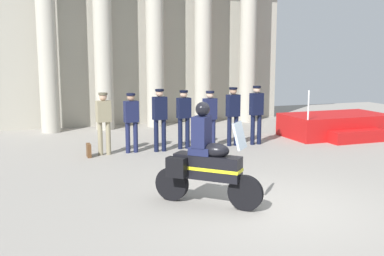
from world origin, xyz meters
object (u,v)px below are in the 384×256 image
object	(u,v)px
officer_in_row_5	(233,112)
officer_in_row_1	(131,118)
officer_in_row_2	(160,115)
briefcase_on_ground	(89,150)
motorcycle_with_rider	(204,162)
officer_in_row_3	(184,114)
officer_in_row_6	(256,110)
officer_in_row_4	(210,114)
reviewing_stand	(336,126)
officer_in_row_0	(104,118)

from	to	relation	value
officer_in_row_5	officer_in_row_1	bearing A→B (deg)	-8.95
officer_in_row_2	briefcase_on_ground	xyz separation A→B (m)	(-1.99, -0.04, -0.86)
officer_in_row_5	motorcycle_with_rider	world-z (taller)	motorcycle_with_rider
officer_in_row_3	officer_in_row_6	xyz separation A→B (m)	(2.26, -0.13, 0.05)
officer_in_row_4	officer_in_row_6	xyz separation A→B (m)	(1.48, -0.05, 0.07)
officer_in_row_2	reviewing_stand	bearing A→B (deg)	175.23
reviewing_stand	officer_in_row_0	bearing A→B (deg)	-178.29
officer_in_row_0	officer_in_row_4	xyz separation A→B (m)	(3.07, -0.04, -0.03)
briefcase_on_ground	officer_in_row_2	bearing A→B (deg)	1.14
officer_in_row_4	briefcase_on_ground	distance (m)	3.60
officer_in_row_2	briefcase_on_ground	bearing A→B (deg)	-6.58
officer_in_row_1	officer_in_row_3	bearing A→B (deg)	172.84
officer_in_row_0	officer_in_row_3	bearing A→B (deg)	173.23
officer_in_row_5	briefcase_on_ground	world-z (taller)	officer_in_row_5
officer_in_row_1	officer_in_row_4	size ratio (longest dim) A/B	1.00
officer_in_row_0	motorcycle_with_rider	bearing A→B (deg)	94.26
officer_in_row_0	officer_in_row_5	distance (m)	3.81
officer_in_row_6	officer_in_row_2	bearing A→B (deg)	-7.81
officer_in_row_1	officer_in_row_4	xyz separation A→B (m)	(2.31, -0.07, -0.00)
reviewing_stand	officer_in_row_6	distance (m)	3.23
officer_in_row_2	officer_in_row_3	xyz separation A→B (m)	(0.75, 0.13, -0.04)
officer_in_row_2	officer_in_row_3	distance (m)	0.76
officer_in_row_6	reviewing_stand	bearing A→B (deg)	178.13
officer_in_row_1	officer_in_row_6	bearing A→B (deg)	170.53
officer_in_row_1	officer_in_row_6	size ratio (longest dim) A/B	0.94
officer_in_row_2	officer_in_row_4	size ratio (longest dim) A/B	1.06
reviewing_stand	officer_in_row_1	bearing A→B (deg)	-178.30
officer_in_row_1	officer_in_row_3	distance (m)	1.53
officer_in_row_2	officer_in_row_5	xyz separation A→B (m)	(2.26, 0.05, -0.01)
reviewing_stand	officer_in_row_1	size ratio (longest dim) A/B	2.04
officer_in_row_3	officer_in_row_6	world-z (taller)	officer_in_row_6
officer_in_row_1	officer_in_row_4	world-z (taller)	officer_in_row_4
officer_in_row_0	officer_in_row_6	distance (m)	4.55
officer_in_row_2	officer_in_row_3	bearing A→B (deg)	-178.19
officer_in_row_3	motorcycle_with_rider	bearing A→B (deg)	67.67
officer_in_row_4	reviewing_stand	bearing A→B (deg)	175.65
officer_in_row_0	officer_in_row_2	size ratio (longest dim) A/B	0.96
officer_in_row_3	officer_in_row_2	bearing A→B (deg)	1.81
officer_in_row_0	officer_in_row_3	world-z (taller)	officer_in_row_0
officer_in_row_3	officer_in_row_6	bearing A→B (deg)	168.96
officer_in_row_4	motorcycle_with_rider	size ratio (longest dim) A/B	0.87
officer_in_row_0	officer_in_row_1	distance (m)	0.76
officer_in_row_0	briefcase_on_ground	xyz separation A→B (m)	(-0.44, -0.13, -0.82)
officer_in_row_0	officer_in_row_5	world-z (taller)	officer_in_row_5
officer_in_row_1	officer_in_row_3	xyz separation A→B (m)	(1.53, 0.02, 0.02)
reviewing_stand	officer_in_row_2	distance (m)	6.19
motorcycle_with_rider	briefcase_on_ground	bearing A→B (deg)	151.44
officer_in_row_0	officer_in_row_4	bearing A→B (deg)	171.47
officer_in_row_5	officer_in_row_6	world-z (taller)	officer_in_row_6
officer_in_row_3	briefcase_on_ground	xyz separation A→B (m)	(-2.74, -0.17, -0.82)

